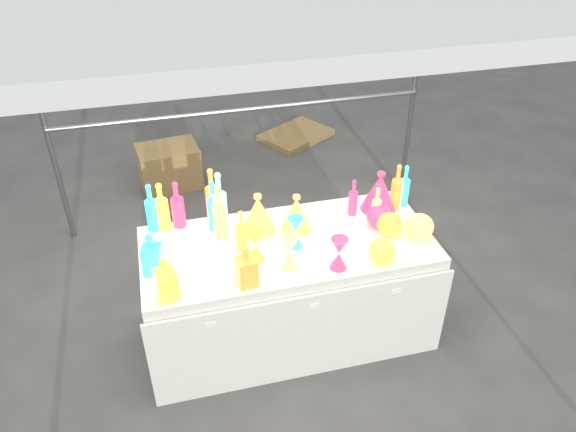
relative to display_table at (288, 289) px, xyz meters
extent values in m
plane|color=#5C5A55|center=(0.00, 0.01, -0.37)|extent=(80.00, 80.00, 0.00)
cylinder|color=gray|center=(-1.50, 1.51, 0.83)|extent=(0.04, 0.04, 2.40)
cylinder|color=gray|center=(1.50, 1.51, 0.83)|extent=(0.04, 0.04, 2.40)
cylinder|color=gray|center=(0.00, 1.48, 0.63)|extent=(3.00, 0.04, 0.04)
cube|color=silver|center=(0.00, 0.01, 0.00)|extent=(1.80, 0.80, 0.75)
cube|color=silver|center=(0.00, -0.41, -0.04)|extent=(1.84, 0.02, 0.68)
cube|color=white|center=(-0.55, -0.42, 0.23)|extent=(0.06, 0.00, 0.03)
cube|color=white|center=(0.05, -0.42, 0.23)|extent=(0.06, 0.00, 0.03)
cube|color=white|center=(0.55, -0.42, 0.23)|extent=(0.06, 0.00, 0.03)
cube|color=#9F7A48|center=(-0.63, 2.15, -0.17)|extent=(0.60, 0.47, 0.40)
cube|color=#9F7A48|center=(0.81, 2.82, -0.34)|extent=(0.90, 0.83, 0.06)
camera|label=1|loc=(-0.68, -2.66, 2.48)|focal=35.00mm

